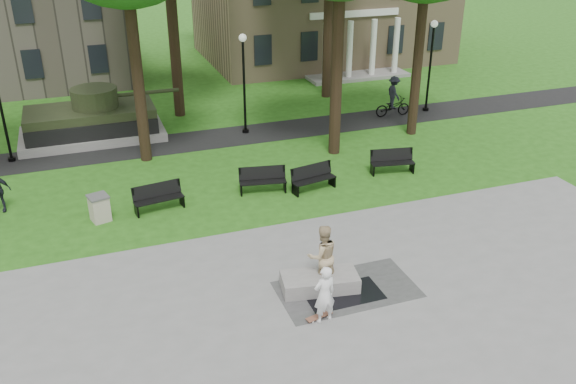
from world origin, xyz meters
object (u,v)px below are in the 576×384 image
Objects in this scene: friend_watching at (323,256)px; cyclist at (393,100)px; concrete_block at (320,282)px; park_bench_0 at (158,197)px; trash_bin at (99,208)px; skateboarder at (325,295)px.

friend_watching is 16.01m from cyclist.
park_bench_0 reaches higher than concrete_block.
trash_bin is (-15.18, -6.70, -0.37)m from cyclist.
concrete_block is at bearing 146.80° from cyclist.
park_bench_0 is (-3.59, 6.61, 0.28)m from concrete_block.
friend_watching is at bearing 146.81° from cyclist.
friend_watching reaches higher than trash_bin.
skateboarder is 0.89× the size of friend_watching.
concrete_block is 7.52m from park_bench_0.
concrete_block is at bearing -70.26° from park_bench_0.
friend_watching is 8.57m from trash_bin.
concrete_block is at bearing 54.49° from friend_watching.
concrete_block is at bearing -115.13° from skateboarder.
cyclist is 2.18× the size of trash_bin.
friend_watching is (0.15, 0.20, 0.73)m from concrete_block.
skateboarder is 1.77× the size of trash_bin.
skateboarder reaches higher than park_bench_0.
trash_bin reaches higher than concrete_block.
trash_bin is (-5.19, 7.92, -0.38)m from skateboarder.
trash_bin is at bearing 131.11° from concrete_block.
park_bench_0 is (-3.74, 6.41, -0.45)m from friend_watching.
trash_bin is at bearing -63.68° from skateboarder.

